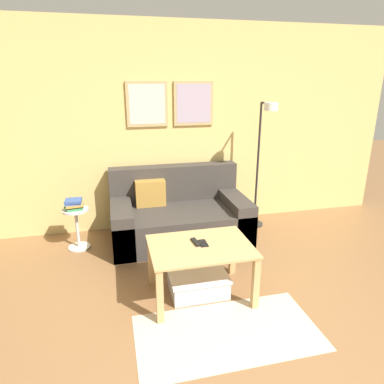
% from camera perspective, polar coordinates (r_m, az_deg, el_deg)
% --- Properties ---
extents(wall_back, '(5.60, 0.09, 2.55)m').
position_cam_1_polar(wall_back, '(4.45, -0.79, 10.59)').
color(wall_back, '#D6B76B').
rests_on(wall_back, ground_plane).
extents(area_rug, '(1.43, 0.73, 0.01)m').
position_cam_1_polar(area_rug, '(2.89, 5.93, -22.24)').
color(area_rug, '#C1B299').
rests_on(area_rug, ground_plane).
extents(couch, '(1.62, 0.93, 0.84)m').
position_cam_1_polar(couch, '(4.21, -2.26, -4.02)').
color(couch, '#38332D').
rests_on(couch, ground_plane).
extents(coffee_table, '(0.89, 0.65, 0.50)m').
position_cam_1_polar(coffee_table, '(3.07, 1.42, -10.46)').
color(coffee_table, tan).
rests_on(coffee_table, ground_plane).
extents(storage_bin, '(0.53, 0.41, 0.19)m').
position_cam_1_polar(storage_bin, '(3.26, 0.98, -14.87)').
color(storage_bin, '#B2B2B7').
rests_on(storage_bin, ground_plane).
extents(floor_lamp, '(0.23, 0.46, 1.62)m').
position_cam_1_polar(floor_lamp, '(4.33, 11.71, 6.35)').
color(floor_lamp, black).
rests_on(floor_lamp, ground_plane).
extents(side_table, '(0.30, 0.30, 0.48)m').
position_cam_1_polar(side_table, '(4.16, -18.62, -5.24)').
color(side_table, silver).
rests_on(side_table, ground_plane).
extents(book_stack, '(0.22, 0.20, 0.11)m').
position_cam_1_polar(book_stack, '(4.07, -19.07, -1.96)').
color(book_stack, '#387F4C').
rests_on(book_stack, side_table).
extents(remote_control, '(0.06, 0.15, 0.02)m').
position_cam_1_polar(remote_control, '(3.06, 0.60, -8.34)').
color(remote_control, black).
rests_on(remote_control, coffee_table).
extents(cell_phone, '(0.07, 0.14, 0.01)m').
position_cam_1_polar(cell_phone, '(3.05, 1.88, -8.52)').
color(cell_phone, black).
rests_on(cell_phone, coffee_table).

